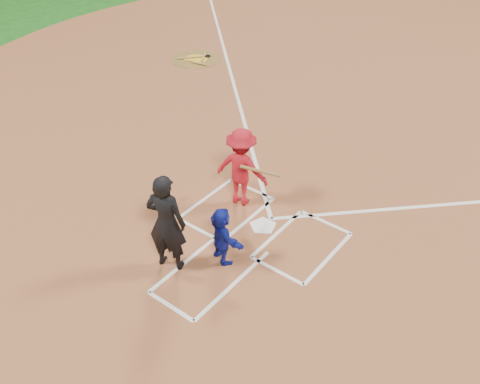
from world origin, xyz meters
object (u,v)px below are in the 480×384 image
Objects in this scene: on_deck_circle at (196,59)px; batter_at_plate at (241,167)px; home_plate at (263,226)px; catcher at (222,235)px; umpire at (166,223)px.

batter_at_plate is at bearing -41.44° from on_deck_circle.
home_plate reaches higher than on_deck_circle.
catcher is 0.67× the size of batter_at_plate.
on_deck_circle is 8.32m from batter_at_plate.
home_plate is 9.21m from on_deck_circle.
catcher reaches higher than home_plate.
on_deck_circle is 0.83× the size of umpire.
umpire is 1.14× the size of batter_at_plate.
on_deck_circle is 10.18m from umpire.
batter_at_plate is (-0.89, 0.41, 0.90)m from home_plate.
umpire is at bearing -86.69° from batter_at_plate.
umpire is 2.43m from batter_at_plate.
batter_at_plate is at bearing -41.21° from catcher.
umpire reaches higher than batter_at_plate.
batter_at_plate reaches higher than home_plate.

